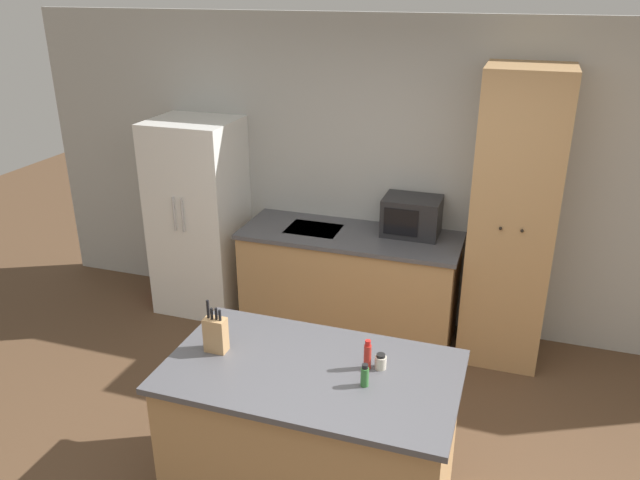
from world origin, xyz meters
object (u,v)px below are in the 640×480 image
Objects in this scene: knife_block at (216,334)px; spice_bottle_tall_dark at (365,376)px; spice_bottle_amber_oil at (368,355)px; spice_bottle_short_red at (381,362)px; microwave at (412,216)px; refrigerator at (199,217)px; pantry_cabinet at (512,221)px; fire_extinguisher at (157,280)px.

knife_block is 2.44× the size of spice_bottle_tall_dark.
spice_bottle_short_red is at bearing 19.18° from spice_bottle_amber_oil.
microwave is 2.00m from spice_bottle_short_red.
refrigerator is 2.31m from knife_block.
spice_bottle_amber_oil is (0.15, -2.01, -0.05)m from microwave.
spice_bottle_tall_dark reaches higher than spice_bottle_short_red.
pantry_cabinet is 2.01m from spice_bottle_amber_oil.
knife_block is at bearing -58.84° from refrigerator.
pantry_cabinet is at bearing 0.54° from refrigerator.
fire_extinguisher is (-3.16, -0.06, -0.97)m from pantry_cabinet.
spice_bottle_amber_oil is (2.03, -1.88, 0.13)m from refrigerator.
spice_bottle_short_red is (0.90, 0.12, -0.07)m from knife_block.
spice_bottle_amber_oil is at bearing -85.74° from microwave.
spice_bottle_tall_dark is at bearing -38.06° from fire_extinguisher.
fire_extinguisher is at bearing 141.94° from spice_bottle_tall_dark.
spice_bottle_short_red is at bearing 77.00° from spice_bottle_tall_dark.
spice_bottle_tall_dark is 0.74× the size of spice_bottle_amber_oil.
refrigerator is 13.76× the size of spice_bottle_tall_dark.
refrigerator is 2.80m from spice_bottle_short_red.
refrigerator reaches higher than spice_bottle_amber_oil.
microwave is 2.53m from fire_extinguisher.
knife_block reaches higher than fire_extinguisher.
pantry_cabinet is 13.42× the size of spice_bottle_amber_oil.
pantry_cabinet is at bearing 71.58° from spice_bottle_amber_oil.
knife_block is (1.19, -1.98, 0.16)m from refrigerator.
knife_block reaches higher than microwave.
knife_block reaches higher than spice_bottle_amber_oil.
spice_bottle_tall_dark is (2.06, -2.03, 0.11)m from refrigerator.
microwave is (1.88, 0.13, 0.18)m from refrigerator.
spice_bottle_amber_oil is 0.42× the size of fire_extinguisher.
spice_bottle_amber_oil is (-0.07, -0.02, 0.04)m from spice_bottle_short_red.
spice_bottle_amber_oil is at bearing -42.78° from refrigerator.
spice_bottle_tall_dark is 0.31× the size of fire_extinguisher.
pantry_cabinet is at bearing -7.82° from microwave.
spice_bottle_tall_dark is (0.86, -0.06, -0.05)m from knife_block.
refrigerator reaches higher than spice_bottle_short_red.
pantry_cabinet is at bearing 73.20° from spice_bottle_short_red.
refrigerator is at bearing 4.39° from fire_extinguisher.
refrigerator reaches higher than microwave.
knife_block is 0.91m from spice_bottle_short_red.
knife_block is 0.84m from spice_bottle_amber_oil.
pantry_cabinet is 0.80m from microwave.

